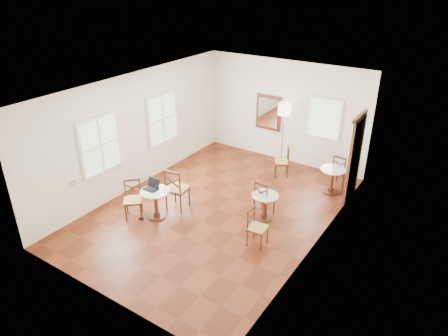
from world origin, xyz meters
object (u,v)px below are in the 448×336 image
object	(u,v)px
chair_back_b	(283,162)
floor_lamp	(284,113)
chair_near_b	(133,199)
chair_mid_b	(257,227)
cafe_table_mid	(265,204)
chair_near_a	(177,189)
cafe_table_near	(156,201)
chair_mid_a	(264,198)
mouse	(155,190)
chair_back_a	(341,171)
cafe_table_back	(332,178)
navy_mug	(157,187)
water_glass	(162,191)
power_adapter	(141,218)
laptop	(152,186)

from	to	relation	value
chair_back_b	floor_lamp	bearing A→B (deg)	178.57
chair_near_b	chair_mid_b	distance (m)	3.00
cafe_table_mid	chair_near_a	xyz separation A→B (m)	(-2.00, -0.72, 0.13)
cafe_table_mid	chair_near_b	bearing A→B (deg)	-149.22
cafe_table_near	chair_mid_a	distance (m)	2.51
chair_mid_a	chair_near_a	bearing A→B (deg)	30.41
cafe_table_mid	chair_near_a	world-z (taller)	chair_near_a
chair_back_b	mouse	distance (m)	3.87
chair_near_a	chair_back_a	size ratio (longest dim) A/B	1.19
chair_mid_a	cafe_table_back	bearing A→B (deg)	-110.78
chair_near_b	chair_mid_b	world-z (taller)	chair_near_b
chair_back_a	cafe_table_near	bearing A→B (deg)	59.85
chair_mid_b	navy_mug	size ratio (longest dim) A/B	7.80
chair_back_b	chair_near_a	bearing A→B (deg)	-54.65
floor_lamp	chair_mid_b	bearing A→B (deg)	-71.11
chair_mid_b	navy_mug	world-z (taller)	chair_mid_b
navy_mug	mouse	bearing A→B (deg)	-84.09
chair_mid_a	chair_back_a	distance (m)	2.60
water_glass	cafe_table_back	bearing A→B (deg)	50.16
power_adapter	cafe_table_mid	bearing A→B (deg)	33.50
chair_near_b	navy_mug	world-z (taller)	chair_near_b
cafe_table_mid	floor_lamp	bearing A→B (deg)	109.02
chair_back_a	power_adapter	xyz separation A→B (m)	(-3.29, -4.13, -0.43)
chair_back_b	power_adapter	bearing A→B (deg)	-54.54
water_glass	laptop	bearing A→B (deg)	176.21
chair_near_a	chair_mid_b	world-z (taller)	chair_near_a
chair_back_a	chair_back_b	bearing A→B (deg)	19.29
cafe_table_back	chair_back_b	size ratio (longest dim) A/B	0.80
cafe_table_back	navy_mug	size ratio (longest dim) A/B	6.33
chair_mid_b	power_adapter	distance (m)	2.81
chair_near_b	chair_back_a	world-z (taller)	chair_near_b
chair_near_b	chair_mid_b	size ratio (longest dim) A/B	1.08
mouse	power_adapter	xyz separation A→B (m)	(-0.25, -0.27, -0.71)
chair_near_a	chair_near_b	world-z (taller)	chair_near_a
cafe_table_back	chair_mid_a	size ratio (longest dim) A/B	0.76
chair_near_a	laptop	size ratio (longest dim) A/B	3.23
laptop	chair_back_b	bearing A→B (deg)	64.54
chair_mid_b	chair_back_a	bearing A→B (deg)	-12.92
cafe_table_mid	chair_mid_a	bearing A→B (deg)	124.99
navy_mug	chair_back_b	bearing A→B (deg)	66.42
chair_mid_b	water_glass	world-z (taller)	chair_mid_b
chair_near_b	floor_lamp	xyz separation A→B (m)	(1.62, 4.45, 1.14)
chair_mid_a	laptop	distance (m)	2.60
cafe_table_back	chair_near_a	bearing A→B (deg)	-135.64
navy_mug	power_adapter	size ratio (longest dim) A/B	1.05
floor_lamp	laptop	size ratio (longest dim) A/B	5.66
chair_mid_a	laptop	world-z (taller)	laptop
chair_back_b	cafe_table_near	bearing A→B (deg)	-52.77
chair_near_a	power_adapter	world-z (taller)	chair_near_a
cafe_table_back	chair_back_b	bearing A→B (deg)	173.24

